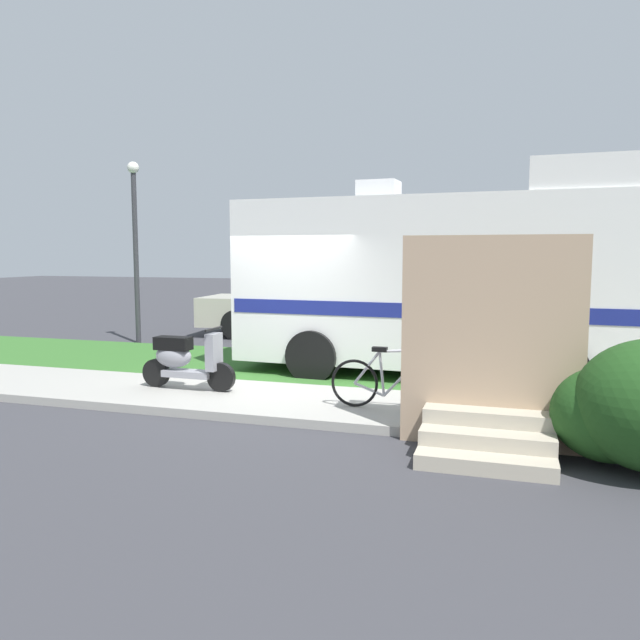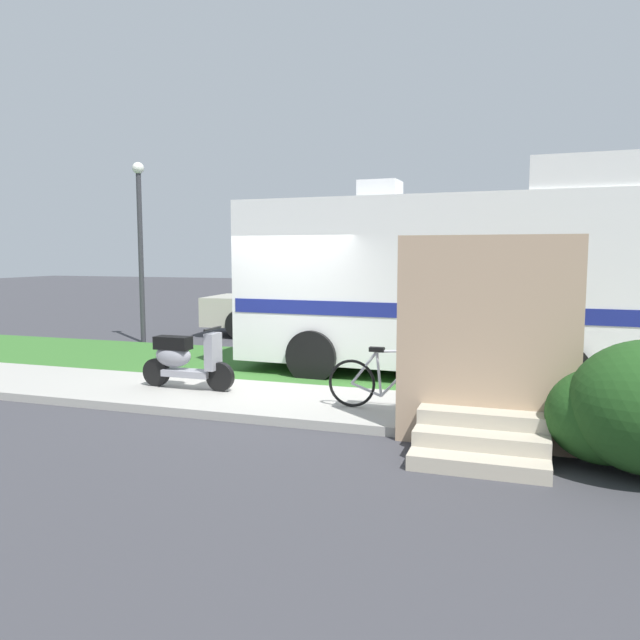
% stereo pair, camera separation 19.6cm
% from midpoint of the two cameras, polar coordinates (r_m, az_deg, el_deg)
% --- Properties ---
extents(ground_plane, '(80.00, 80.00, 0.00)m').
position_cam_midpoint_polar(ground_plane, '(10.29, -4.81, -6.15)').
color(ground_plane, '#38383D').
extents(sidewalk, '(24.00, 2.00, 0.12)m').
position_cam_midpoint_polar(sidewalk, '(9.20, -7.64, -7.28)').
color(sidewalk, '#9E9B93').
rests_on(sidewalk, ground).
extents(grass_strip, '(24.00, 3.40, 0.08)m').
position_cam_midpoint_polar(grass_strip, '(11.66, -2.05, -4.46)').
color(grass_strip, '#336628').
rests_on(grass_strip, ground).
extents(motorhome_rv, '(6.83, 2.81, 3.62)m').
position_cam_midpoint_polar(motorhome_rv, '(10.98, 10.52, 3.65)').
color(motorhome_rv, silver).
rests_on(motorhome_rv, ground).
extents(scooter, '(1.56, 0.50, 0.97)m').
position_cam_midpoint_polar(scooter, '(9.69, -13.03, -3.57)').
color(scooter, black).
rests_on(scooter, ground).
extents(bicycle, '(1.72, 0.52, 0.88)m').
position_cam_midpoint_polar(bicycle, '(8.26, 6.16, -5.76)').
color(bicycle, black).
rests_on(bicycle, ground).
extents(pickup_truck_near, '(5.54, 2.36, 1.89)m').
position_cam_midpoint_polar(pickup_truck_near, '(16.05, 0.32, 1.92)').
color(pickup_truck_near, '#B7B29E').
rests_on(pickup_truck_near, ground).
extents(pickup_truck_far, '(5.23, 2.29, 1.86)m').
position_cam_midpoint_polar(pickup_truck_far, '(19.33, 3.16, 2.61)').
color(pickup_truck_far, '#1E478C').
rests_on(pickup_truck_far, ground).
extents(porch_steps, '(2.00, 1.26, 2.40)m').
position_cam_midpoint_polar(porch_steps, '(7.14, 14.74, -3.94)').
color(porch_steps, '#B2A893').
rests_on(porch_steps, ground).
extents(bottle_green, '(0.08, 0.08, 0.24)m').
position_cam_midpoint_polar(bottle_green, '(8.89, 19.48, -7.01)').
color(bottle_green, brown).
rests_on(bottle_green, ground).
extents(street_lamp_post, '(0.28, 0.28, 4.36)m').
position_cam_midpoint_polar(street_lamp_post, '(15.61, -17.10, 7.56)').
color(street_lamp_post, '#333338').
rests_on(street_lamp_post, ground).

